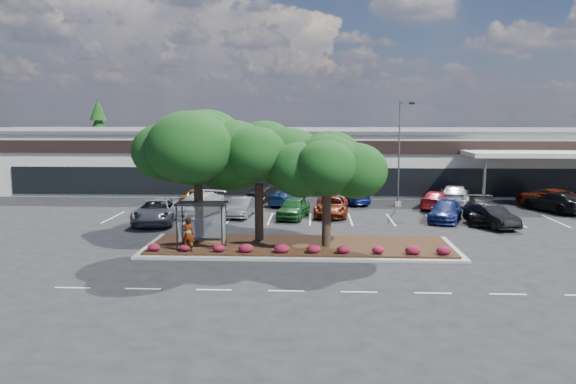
{
  "coord_description": "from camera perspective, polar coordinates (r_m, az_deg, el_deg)",
  "views": [
    {
      "loc": [
        -1.17,
        -27.84,
        7.63
      ],
      "look_at": [
        -2.96,
        9.3,
        2.6
      ],
      "focal_mm": 35.0,
      "sensor_mm": 36.0,
      "label": 1
    }
  ],
  "objects": [
    {
      "name": "car_0",
      "position": [
        41.53,
        -13.23,
        -1.91
      ],
      "size": [
        3.41,
        6.34,
        1.69
      ],
      "primitive_type": "imported",
      "rotation": [
        0.0,
        0.0,
        0.1
      ],
      "color": "slate",
      "rests_on": "ground"
    },
    {
      "name": "car_14",
      "position": [
        50.76,
        16.55,
        -0.28
      ],
      "size": [
        3.85,
        6.36,
        1.72
      ],
      "primitive_type": "imported",
      "rotation": [
        0.0,
        0.0,
        2.88
      ],
      "color": "silver",
      "rests_on": "ground"
    },
    {
      "name": "car_1",
      "position": [
        44.08,
        -9.07,
        -1.24
      ],
      "size": [
        3.96,
        6.31,
        1.71
      ],
      "primitive_type": "imported",
      "rotation": [
        0.0,
        0.0,
        -0.29
      ],
      "color": "#B8B8B8",
      "rests_on": "ground"
    },
    {
      "name": "conifer_north_west",
      "position": [
        79.31,
        -18.65,
        5.4
      ],
      "size": [
        4.4,
        4.4,
        10.0
      ],
      "primitive_type": "cone",
      "color": "#0E340D",
      "rests_on": "ground"
    },
    {
      "name": "ground",
      "position": [
        28.89,
        5.03,
        -7.64
      ],
      "size": [
        160.0,
        160.0,
        0.0
      ],
      "primitive_type": "plane",
      "color": "black",
      "rests_on": "ground"
    },
    {
      "name": "light_pole",
      "position": [
        48.37,
        11.32,
        3.16
      ],
      "size": [
        1.43,
        0.5,
        8.92
      ],
      "rotation": [
        0.0,
        0.0,
        -0.05
      ],
      "color": "#9D9D98",
      "rests_on": "ground"
    },
    {
      "name": "car_17",
      "position": [
        49.86,
        25.54,
        -0.92
      ],
      "size": [
        4.26,
        6.03,
        1.62
      ],
      "primitive_type": "imported",
      "rotation": [
        0.0,
        0.0,
        3.54
      ],
      "color": "black",
      "rests_on": "ground"
    },
    {
      "name": "car_7",
      "position": [
        43.15,
        19.2,
        -1.78
      ],
      "size": [
        3.29,
        6.14,
        1.69
      ],
      "primitive_type": "imported",
      "rotation": [
        0.0,
        0.0,
        -0.16
      ],
      "color": "black",
      "rests_on": "ground"
    },
    {
      "name": "bus_shelter",
      "position": [
        31.88,
        -8.74,
        -2.0
      ],
      "size": [
        2.75,
        1.55,
        2.59
      ],
      "color": "black",
      "rests_on": "landscape_island"
    },
    {
      "name": "shrub_row",
      "position": [
        30.59,
        1.14,
        -5.76
      ],
      "size": [
        17.0,
        0.8,
        0.5
      ],
      "primitive_type": null,
      "color": "maroon",
      "rests_on": "landscape_island"
    },
    {
      "name": "car_2",
      "position": [
        43.14,
        -4.77,
        -1.53
      ],
      "size": [
        1.91,
        4.52,
        1.45
      ],
      "primitive_type": "imported",
      "rotation": [
        0.0,
        0.0,
        -0.09
      ],
      "color": "#5C5C63",
      "rests_on": "ground"
    },
    {
      "name": "car_5",
      "position": [
        42.75,
        15.7,
        -1.87
      ],
      "size": [
        3.64,
        5.48,
        1.47
      ],
      "primitive_type": "imported",
      "rotation": [
        0.0,
        0.0,
        -0.34
      ],
      "color": "navy",
      "rests_on": "ground"
    },
    {
      "name": "island_tree_east",
      "position": [
        31.81,
        3.95,
        0.25
      ],
      "size": [
        5.8,
        5.8,
        6.5
      ],
      "primitive_type": null,
      "color": "#0E340D",
      "rests_on": "landscape_island"
    },
    {
      "name": "car_4",
      "position": [
        43.4,
        4.43,
        -1.44
      ],
      "size": [
        2.89,
        5.56,
        1.5
      ],
      "primitive_type": "imported",
      "rotation": [
        0.0,
        0.0,
        -0.08
      ],
      "color": "maroon",
      "rests_on": "ground"
    },
    {
      "name": "car_6",
      "position": [
        41.42,
        19.97,
        -2.31
      ],
      "size": [
        3.0,
        4.91,
        1.53
      ],
      "primitive_type": "imported",
      "rotation": [
        0.0,
        0.0,
        0.32
      ],
      "color": "black",
      "rests_on": "ground"
    },
    {
      "name": "island_tree_west",
      "position": [
        33.23,
        -9.12,
        1.69
      ],
      "size": [
        7.2,
        7.2,
        7.89
      ],
      "primitive_type": null,
      "color": "#0E340D",
      "rests_on": "landscape_island"
    },
    {
      "name": "retail_store",
      "position": [
        61.92,
        3.9,
        3.54
      ],
      "size": [
        80.4,
        25.2,
        6.25
      ],
      "color": "silver",
      "rests_on": "ground"
    },
    {
      "name": "car_16",
      "position": [
        51.57,
        24.98,
        -0.58
      ],
      "size": [
        4.85,
        6.7,
        1.69
      ],
      "primitive_type": "imported",
      "rotation": [
        0.0,
        0.0,
        3.52
      ],
      "color": "maroon",
      "rests_on": "ground"
    },
    {
      "name": "landscape_island",
      "position": [
        32.72,
        1.24,
        -5.56
      ],
      "size": [
        18.0,
        6.0,
        0.26
      ],
      "color": "#9D9D98",
      "rests_on": "ground"
    },
    {
      "name": "person_waiting",
      "position": [
        31.22,
        -10.11,
        -4.27
      ],
      "size": [
        0.71,
        0.48,
        1.91
      ],
      "primitive_type": "imported",
      "rotation": [
        0.0,
        0.0,
        3.1
      ],
      "color": "#594C47",
      "rests_on": "landscape_island"
    },
    {
      "name": "lane_markings",
      "position": [
        39.03,
        4.23,
        -3.58
      ],
      "size": [
        33.12,
        20.06,
        0.01
      ],
      "color": "silver",
      "rests_on": "ground"
    },
    {
      "name": "car_9",
      "position": [
        49.46,
        -9.1,
        -0.47
      ],
      "size": [
        2.33,
        4.97,
        1.37
      ],
      "primitive_type": "imported",
      "rotation": [
        0.0,
        0.0,
        3.13
      ],
      "color": "brown",
      "rests_on": "ground"
    },
    {
      "name": "car_12",
      "position": [
        49.34,
        6.4,
        -0.44
      ],
      "size": [
        3.67,
        5.1,
        1.37
      ],
      "primitive_type": "imported",
      "rotation": [
        0.0,
        0.0,
        3.56
      ],
      "color": "navy",
      "rests_on": "ground"
    },
    {
      "name": "car_15",
      "position": [
        48.2,
        14.8,
        -0.78
      ],
      "size": [
        3.71,
        5.48,
        1.48
      ],
      "primitive_type": "imported",
      "rotation": [
        0.0,
        0.0,
        2.79
      ],
      "color": "maroon",
      "rests_on": "ground"
    },
    {
      "name": "car_10",
      "position": [
        50.67,
        -2.27,
        -0.18
      ],
      "size": [
        3.07,
        4.42,
        1.38
      ],
      "primitive_type": "imported",
      "rotation": [
        0.0,
        0.0,
        2.71
      ],
      "color": "black",
      "rests_on": "ground"
    },
    {
      "name": "car_3",
      "position": [
        42.25,
        0.56,
        -1.61
      ],
      "size": [
        2.75,
        4.92,
        1.58
      ],
      "primitive_type": "imported",
      "rotation": [
        0.0,
        0.0,
        -0.2
      ],
      "color": "#1D5625",
      "rests_on": "ground"
    },
    {
      "name": "island_tree_mid",
      "position": [
        33.41,
        -2.98,
        1.32
      ],
      "size": [
        6.6,
        6.6,
        7.32
      ],
      "primitive_type": null,
      "color": "#0E340D",
      "rests_on": "landscape_island"
    },
    {
      "name": "car_13",
      "position": [
        49.7,
        5.05,
        -0.25
      ],
      "size": [
        2.73,
        4.85,
        1.56
      ],
      "primitive_type": "imported",
      "rotation": [
        0.0,
        0.0,
        2.94
      ],
      "color": "white",
      "rests_on": "ground"
    },
    {
      "name": "car_11",
      "position": [
        48.35,
        -0.08,
        -0.54
      ],
      "size": [
        3.54,
        5.19,
        1.4
      ],
      "primitive_type": "imported",
      "rotation": [
        0.0,
        0.0,
        2.78
      ],
      "color": "navy",
      "rests_on": "ground"
    }
  ]
}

